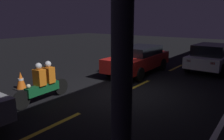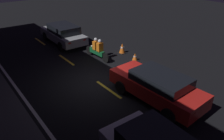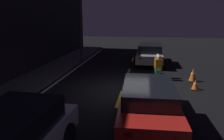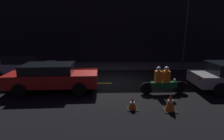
{
  "view_description": "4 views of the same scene",
  "coord_description": "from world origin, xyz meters",
  "px_view_note": "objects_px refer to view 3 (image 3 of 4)",
  "views": [
    {
      "loc": [
        6.84,
        4.44,
        2.76
      ],
      "look_at": [
        0.33,
        -0.39,
        0.89
      ],
      "focal_mm": 35.0,
      "sensor_mm": 36.0,
      "label": 1
    },
    {
      "loc": [
        -8.42,
        5.52,
        5.8
      ],
      "look_at": [
        -0.96,
        -0.26,
        0.99
      ],
      "focal_mm": 35.0,
      "sensor_mm": 36.0,
      "label": 2
    },
    {
      "loc": [
        -9.68,
        -1.04,
        3.4
      ],
      "look_at": [
        -0.52,
        0.4,
        1.13
      ],
      "focal_mm": 35.0,
      "sensor_mm": 36.0,
      "label": 3
    },
    {
      "loc": [
        -0.19,
        -9.82,
        3.15
      ],
      "look_at": [
        0.02,
        0.04,
        0.79
      ],
      "focal_mm": 28.0,
      "sensor_mm": 36.0,
      "label": 4
    }
  ],
  "objects_px": {
    "traffic_cone_mid": "(193,75)",
    "street_lamp": "(80,19)",
    "hatchback_silver": "(150,53)",
    "traffic_cone_near": "(195,85)",
    "motorcycle": "(158,67)",
    "taxi_red": "(148,101)"
  },
  "relations": [
    {
      "from": "motorcycle",
      "to": "taxi_red",
      "type": "bearing_deg",
      "value": 170.42
    },
    {
      "from": "motorcycle",
      "to": "traffic_cone_near",
      "type": "height_order",
      "value": "motorcycle"
    },
    {
      "from": "traffic_cone_near",
      "to": "motorcycle",
      "type": "bearing_deg",
      "value": 44.96
    },
    {
      "from": "taxi_red",
      "to": "street_lamp",
      "type": "relative_size",
      "value": 0.79
    },
    {
      "from": "hatchback_silver",
      "to": "traffic_cone_mid",
      "type": "relative_size",
      "value": 6.32
    },
    {
      "from": "hatchback_silver",
      "to": "street_lamp",
      "type": "relative_size",
      "value": 0.79
    },
    {
      "from": "street_lamp",
      "to": "traffic_cone_near",
      "type": "bearing_deg",
      "value": -124.91
    },
    {
      "from": "hatchback_silver",
      "to": "traffic_cone_mid",
      "type": "height_order",
      "value": "hatchback_silver"
    },
    {
      "from": "traffic_cone_near",
      "to": "street_lamp",
      "type": "relative_size",
      "value": 0.09
    },
    {
      "from": "taxi_red",
      "to": "traffic_cone_mid",
      "type": "bearing_deg",
      "value": -27.07
    },
    {
      "from": "taxi_red",
      "to": "hatchback_silver",
      "type": "distance_m",
      "value": 9.48
    },
    {
      "from": "hatchback_silver",
      "to": "traffic_cone_near",
      "type": "distance_m",
      "value": 6.08
    },
    {
      "from": "motorcycle",
      "to": "traffic_cone_mid",
      "type": "distance_m",
      "value": 1.89
    },
    {
      "from": "taxi_red",
      "to": "motorcycle",
      "type": "bearing_deg",
      "value": -8.23
    },
    {
      "from": "hatchback_silver",
      "to": "traffic_cone_near",
      "type": "relative_size",
      "value": 9.27
    },
    {
      "from": "motorcycle",
      "to": "traffic_cone_near",
      "type": "bearing_deg",
      "value": -138.67
    },
    {
      "from": "taxi_red",
      "to": "traffic_cone_mid",
      "type": "height_order",
      "value": "taxi_red"
    },
    {
      "from": "traffic_cone_mid",
      "to": "street_lamp",
      "type": "bearing_deg",
      "value": 64.19
    },
    {
      "from": "traffic_cone_mid",
      "to": "street_lamp",
      "type": "height_order",
      "value": "street_lamp"
    },
    {
      "from": "traffic_cone_mid",
      "to": "street_lamp",
      "type": "relative_size",
      "value": 0.13
    },
    {
      "from": "street_lamp",
      "to": "taxi_red",
      "type": "bearing_deg",
      "value": -151.07
    },
    {
      "from": "traffic_cone_near",
      "to": "traffic_cone_mid",
      "type": "bearing_deg",
      "value": -6.28
    }
  ]
}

